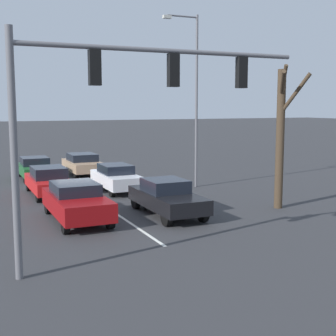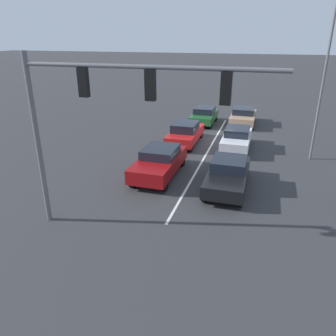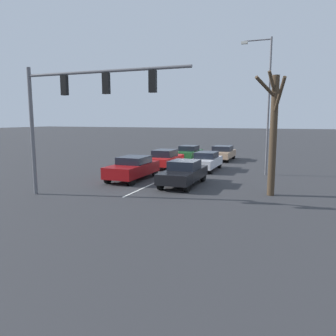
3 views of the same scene
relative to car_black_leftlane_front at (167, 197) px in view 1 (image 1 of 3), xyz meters
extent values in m
plane|color=#333335|center=(1.90, -7.91, -0.77)|extent=(240.00, 240.00, 0.00)
cube|color=silver|center=(1.90, -4.90, -0.76)|extent=(0.12, 18.01, 0.01)
cube|color=black|center=(0.00, 0.05, -0.10)|extent=(1.83, 4.58, 0.60)
cube|color=black|center=(0.00, -0.16, 0.46)|extent=(1.61, 1.83, 0.53)
cube|color=red|center=(-0.64, -2.21, 0.05)|extent=(0.24, 0.06, 0.12)
cube|color=red|center=(0.64, -2.21, 0.05)|extent=(0.24, 0.06, 0.12)
cylinder|color=black|center=(-0.79, 1.73, -0.41)|extent=(0.22, 0.72, 0.72)
cylinder|color=black|center=(0.79, 1.73, -0.41)|extent=(0.22, 0.72, 0.72)
cylinder|color=black|center=(-0.79, -1.64, -0.41)|extent=(0.22, 0.72, 0.72)
cylinder|color=black|center=(0.79, -1.64, -0.41)|extent=(0.22, 0.72, 0.72)
cube|color=maroon|center=(3.70, -0.50, -0.07)|extent=(1.92, 4.62, 0.72)
cube|color=black|center=(3.70, -0.74, 0.52)|extent=(1.69, 2.08, 0.46)
cube|color=red|center=(3.03, -2.77, 0.11)|extent=(0.24, 0.06, 0.12)
cube|color=red|center=(4.38, -2.77, 0.11)|extent=(0.24, 0.06, 0.12)
cylinder|color=black|center=(2.87, 1.22, -0.43)|extent=(0.22, 0.67, 0.67)
cylinder|color=black|center=(4.53, 1.22, -0.43)|extent=(0.22, 0.67, 0.67)
cylinder|color=black|center=(2.87, -2.23, -0.43)|extent=(0.22, 0.67, 0.67)
cylinder|color=black|center=(4.53, -2.23, -0.43)|extent=(0.22, 0.67, 0.67)
cube|color=red|center=(3.74, -6.46, -0.15)|extent=(1.80, 4.45, 0.60)
cube|color=black|center=(3.74, -6.36, 0.43)|extent=(1.58, 2.06, 0.56)
cube|color=red|center=(3.11, -8.64, 0.00)|extent=(0.24, 0.06, 0.12)
cube|color=red|center=(4.37, -8.64, 0.00)|extent=(0.24, 0.06, 0.12)
cylinder|color=black|center=(2.97, -4.80, -0.45)|extent=(0.22, 0.63, 0.63)
cylinder|color=black|center=(4.51, -4.80, -0.45)|extent=(0.22, 0.63, 0.63)
cylinder|color=black|center=(2.97, -8.12, -0.45)|extent=(0.22, 0.63, 0.63)
cylinder|color=black|center=(4.51, -8.12, -0.45)|extent=(0.22, 0.63, 0.63)
cube|color=silver|center=(0.20, -6.17, -0.13)|extent=(1.71, 4.21, 0.65)
cube|color=black|center=(0.20, -6.26, 0.43)|extent=(1.51, 2.00, 0.47)
cube|color=red|center=(-0.39, -8.24, 0.03)|extent=(0.24, 0.06, 0.12)
cube|color=red|center=(0.80, -8.24, 0.03)|extent=(0.24, 0.06, 0.12)
cylinder|color=black|center=(-0.52, -4.62, -0.45)|extent=(0.22, 0.62, 0.62)
cylinder|color=black|center=(0.93, -4.62, -0.45)|extent=(0.22, 0.62, 0.62)
cylinder|color=black|center=(-0.52, -7.71, -0.45)|extent=(0.22, 0.62, 0.62)
cylinder|color=black|center=(0.93, -7.71, -0.45)|extent=(0.22, 0.62, 0.62)
cube|color=#1E5928|center=(3.54, -12.22, -0.17)|extent=(1.82, 4.02, 0.57)
cube|color=black|center=(3.54, -12.33, 0.36)|extent=(1.60, 1.89, 0.49)
cube|color=red|center=(2.91, -14.19, -0.02)|extent=(0.24, 0.06, 0.12)
cube|color=red|center=(4.18, -14.19, -0.02)|extent=(0.24, 0.06, 0.12)
cylinder|color=black|center=(2.76, -10.77, -0.45)|extent=(0.22, 0.63, 0.63)
cylinder|color=black|center=(4.32, -10.77, -0.45)|extent=(0.22, 0.63, 0.63)
cylinder|color=black|center=(2.76, -13.67, -0.45)|extent=(0.22, 0.63, 0.63)
cylinder|color=black|center=(4.32, -13.67, -0.45)|extent=(0.22, 0.63, 0.63)
cube|color=tan|center=(0.34, -12.88, -0.15)|extent=(1.93, 4.30, 0.59)
cube|color=black|center=(0.34, -13.02, 0.39)|extent=(1.70, 2.13, 0.48)
cube|color=red|center=(-0.34, -14.99, 0.00)|extent=(0.24, 0.06, 0.12)
cube|color=red|center=(1.01, -14.99, 0.00)|extent=(0.24, 0.06, 0.12)
cylinder|color=black|center=(-0.50, -11.30, -0.45)|extent=(0.22, 0.64, 0.64)
cylinder|color=black|center=(1.17, -11.30, -0.45)|extent=(0.22, 0.64, 0.64)
cylinder|color=black|center=(-0.50, -14.46, -0.45)|extent=(0.22, 0.64, 0.64)
cylinder|color=black|center=(1.17, -14.46, -0.45)|extent=(0.22, 0.64, 0.64)
cylinder|color=slate|center=(6.59, 5.10, 2.51)|extent=(0.20, 0.20, 6.55)
cylinder|color=slate|center=(2.29, 5.10, 5.36)|extent=(8.61, 0.14, 0.14)
cube|color=black|center=(-0.25, 5.10, 4.81)|extent=(0.32, 0.22, 0.95)
sphere|color=#4C0C0C|center=(-0.25, 4.94, 5.10)|extent=(0.20, 0.20, 0.20)
sphere|color=yellow|center=(-0.25, 4.94, 4.81)|extent=(0.20, 0.20, 0.20)
sphere|color=#0A3814|center=(-0.25, 4.94, 4.53)|extent=(0.20, 0.20, 0.20)
cube|color=black|center=(2.09, 5.10, 4.81)|extent=(0.32, 0.22, 0.95)
sphere|color=#4C0C0C|center=(2.09, 4.94, 5.10)|extent=(0.20, 0.20, 0.20)
sphere|color=yellow|center=(2.09, 4.94, 4.81)|extent=(0.20, 0.20, 0.20)
sphere|color=#0A3814|center=(2.09, 4.94, 4.53)|extent=(0.20, 0.20, 0.20)
cube|color=black|center=(4.42, 5.10, 4.81)|extent=(0.32, 0.22, 0.95)
sphere|color=#4C0C0C|center=(4.42, 4.94, 5.10)|extent=(0.20, 0.20, 0.20)
sphere|color=yellow|center=(4.42, 4.94, 4.81)|extent=(0.20, 0.20, 0.20)
sphere|color=#0A3814|center=(4.42, 4.94, 4.53)|extent=(0.20, 0.20, 0.20)
cylinder|color=slate|center=(-4.32, -5.59, 3.96)|extent=(0.14, 0.14, 9.45)
cylinder|color=slate|center=(-3.43, -5.59, 8.54)|extent=(1.79, 0.09, 0.09)
cube|color=beige|center=(-2.53, -5.59, 8.44)|extent=(0.44, 0.24, 0.16)
cylinder|color=#423323|center=(-5.10, 0.86, 2.30)|extent=(0.37, 0.37, 6.13)
cylinder|color=#423323|center=(-5.33, 1.49, 4.30)|extent=(0.66, 1.42, 1.74)
cylinder|color=#423323|center=(-4.96, 1.17, 4.94)|extent=(0.49, 0.82, 1.17)
cylinder|color=#423323|center=(-4.69, 1.45, 4.73)|extent=(1.01, 1.35, 1.02)
camera|label=1|loc=(7.91, 17.59, 3.79)|focal=50.00mm
camera|label=2|loc=(-1.43, 14.86, 6.26)|focal=35.00mm
camera|label=3|loc=(-6.13, 18.47, 3.19)|focal=35.00mm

